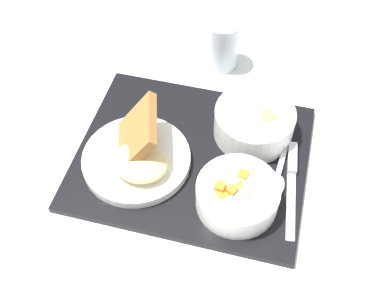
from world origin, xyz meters
name	(u,v)px	position (x,y,z in m)	size (l,w,h in m)	color
ground_plane	(192,159)	(0.00, 0.00, 0.00)	(4.00, 4.00, 0.00)	silver
serving_tray	(192,157)	(0.00, 0.00, 0.01)	(0.41, 0.34, 0.01)	black
bowl_salad	(237,194)	(-0.10, 0.07, 0.04)	(0.13, 0.13, 0.05)	white
bowl_soup	(254,121)	(-0.09, -0.08, 0.04)	(0.14, 0.14, 0.06)	white
plate_main	(137,156)	(0.08, 0.04, 0.03)	(0.18, 0.18, 0.09)	white
knife	(292,171)	(-0.17, -0.01, 0.02)	(0.04, 0.18, 0.01)	silver
spoon	(279,173)	(-0.15, 0.00, 0.02)	(0.03, 0.16, 0.01)	silver
glass_water	(222,46)	(0.02, -0.25, 0.05)	(0.06, 0.06, 0.10)	silver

